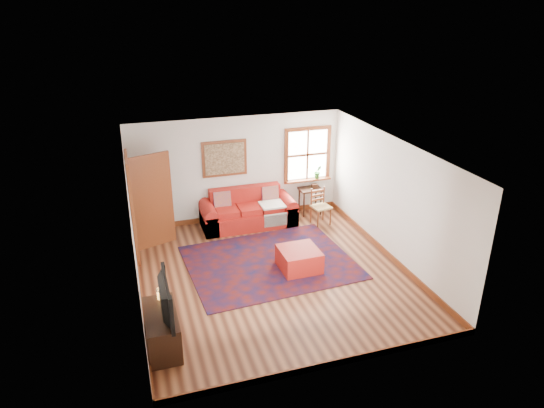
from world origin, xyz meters
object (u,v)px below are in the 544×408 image
object	(u,v)px
ladder_back_chair	(320,205)
media_cabinet	(162,330)
side_table	(310,193)
red_leather_sofa	(248,213)
red_ottoman	(299,259)

from	to	relation	value
ladder_back_chair	media_cabinet	xyz separation A→B (m)	(-4.01, -3.40, -0.17)
ladder_back_chair	side_table	bearing A→B (deg)	90.84
red_leather_sofa	side_table	size ratio (longest dim) A/B	3.32
ladder_back_chair	media_cabinet	size ratio (longest dim) A/B	0.81
side_table	media_cabinet	bearing A→B (deg)	-135.00
red_ottoman	side_table	bearing A→B (deg)	62.96
side_table	media_cabinet	world-z (taller)	side_table
red_ottoman	side_table	xyz separation A→B (m)	(1.21, 2.47, 0.32)
red_leather_sofa	media_cabinet	distance (m)	4.52
red_ottoman	ladder_back_chair	xyz separation A→B (m)	(1.22, 1.87, 0.25)
side_table	ladder_back_chair	bearing A→B (deg)	-89.16
red_leather_sofa	media_cabinet	xyz separation A→B (m)	(-2.38, -3.84, 0.01)
side_table	red_ottoman	bearing A→B (deg)	-116.06
red_leather_sofa	red_ottoman	distance (m)	2.35
red_ottoman	side_table	distance (m)	2.76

